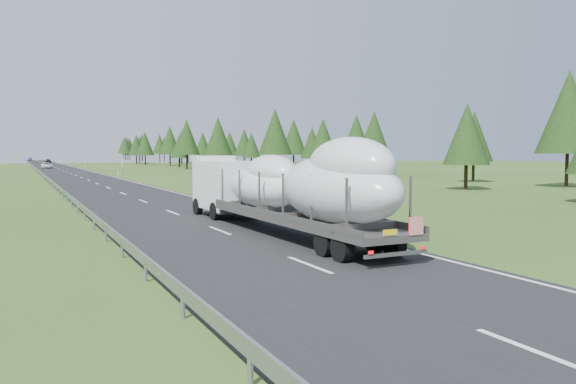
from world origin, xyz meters
name	(u,v)px	position (x,y,z in m)	size (l,w,h in m)	color
ground	(309,265)	(0.00, 0.00, 0.00)	(400.00, 400.00, 0.00)	#2F4C19
road_surface	(67,172)	(0.00, 100.00, 0.01)	(10.00, 400.00, 0.02)	black
guardrail	(37,169)	(-5.30, 99.94, 0.60)	(0.10, 400.00, 0.76)	slate
marker_posts	(76,164)	(6.50, 155.00, 0.54)	(0.13, 350.08, 1.00)	silver
highway_sign	(122,164)	(7.20, 80.00, 1.81)	(0.08, 0.90, 2.60)	slate
tree_line_right	(200,142)	(40.14, 144.14, 6.80)	(28.43, 354.92, 12.51)	black
boat_truck	(285,186)	(2.24, 6.52, 2.21)	(3.05, 18.89, 4.26)	silver
distant_van	(47,166)	(-2.27, 127.94, 0.69)	(2.30, 4.98, 1.39)	white
distant_car_dark	(48,161)	(1.53, 204.28, 0.79)	(1.86, 4.63, 1.58)	black
distant_car_blue	(30,159)	(-3.28, 268.41, 0.75)	(1.59, 4.57, 1.50)	#1B244D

